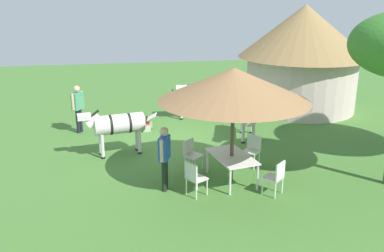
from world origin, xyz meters
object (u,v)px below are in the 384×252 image
object	(u,v)px
patio_dining_table	(232,158)
guest_beside_umbrella	(164,153)
patio_chair_near_hut	(194,177)
patio_chair_west_end	(252,148)
striped_lounge_chair	(145,123)
zebra_toward_hut	(117,125)
shade_umbrella	(234,84)
standing_watcher	(78,105)
patio_chair_east_end	(191,153)
patio_chair_near_lawn	(276,176)
thatched_hut	(303,54)
zebra_nearest_camera	(248,113)
zebra_by_umbrella	(198,93)

from	to	relation	value
patio_dining_table	guest_beside_umbrella	bearing A→B (deg)	-82.98
patio_chair_near_hut	patio_chair_west_end	world-z (taller)	same
striped_lounge_chair	zebra_toward_hut	size ratio (longest dim) A/B	0.42
shade_umbrella	zebra_toward_hut	world-z (taller)	shade_umbrella
patio_dining_table	patio_chair_west_end	xyz separation A→B (m)	(-0.98, 0.90, -0.14)
standing_watcher	shade_umbrella	bearing A→B (deg)	74.48
patio_chair_east_end	standing_watcher	size ratio (longest dim) A/B	0.52
shade_umbrella	guest_beside_umbrella	xyz separation A→B (m)	(0.22, -1.83, -1.64)
guest_beside_umbrella	zebra_toward_hut	world-z (taller)	guest_beside_umbrella
shade_umbrella	striped_lounge_chair	world-z (taller)	shade_umbrella
patio_chair_west_end	shade_umbrella	bearing A→B (deg)	90.00
shade_umbrella	patio_chair_near_lawn	size ratio (longest dim) A/B	4.34
guest_beside_umbrella	standing_watcher	world-z (taller)	standing_watcher
patio_dining_table	guest_beside_umbrella	xyz separation A→B (m)	(0.22, -1.83, 0.36)
guest_beside_umbrella	patio_chair_near_lawn	bearing A→B (deg)	95.63
thatched_hut	patio_dining_table	world-z (taller)	thatched_hut
patio_chair_east_end	zebra_nearest_camera	size ratio (longest dim) A/B	0.43
patio_dining_table	zebra_nearest_camera	size ratio (longest dim) A/B	0.83
striped_lounge_chair	zebra_by_umbrella	world-z (taller)	zebra_by_umbrella
standing_watcher	guest_beside_umbrella	bearing A→B (deg)	59.33
patio_chair_near_hut	patio_chair_east_end	bearing A→B (deg)	141.70
standing_watcher	striped_lounge_chair	xyz separation A→B (m)	(0.08, 2.37, -0.80)
patio_dining_table	patio_chair_near_hut	world-z (taller)	patio_chair_near_hut
patio_chair_east_end	patio_chair_near_lawn	xyz separation A→B (m)	(1.95, 1.81, 0.00)
standing_watcher	striped_lounge_chair	bearing A→B (deg)	121.75
thatched_hut	striped_lounge_chair	size ratio (longest dim) A/B	6.04
thatched_hut	patio_chair_east_end	world-z (taller)	thatched_hut
patio_dining_table	striped_lounge_chair	size ratio (longest dim) A/B	1.90
shade_umbrella	patio_chair_east_end	bearing A→B (deg)	-135.99
patio_chair_near_hut	striped_lounge_chair	size ratio (longest dim) A/B	0.99
patio_chair_east_end	striped_lounge_chair	bearing A→B (deg)	-119.15
patio_dining_table	patio_chair_near_lawn	world-z (taller)	patio_chair_near_lawn
shade_umbrella	patio_chair_west_end	xyz separation A→B (m)	(-0.98, 0.90, -2.15)
thatched_hut	striped_lounge_chair	distance (m)	7.47
thatched_hut	zebra_nearest_camera	world-z (taller)	thatched_hut
patio_dining_table	striped_lounge_chair	distance (m)	5.37
thatched_hut	guest_beside_umbrella	xyz separation A→B (m)	(7.02, -6.76, -1.39)
shade_umbrella	patio_chair_east_end	distance (m)	2.53
thatched_hut	zebra_toward_hut	size ratio (longest dim) A/B	2.51
zebra_nearest_camera	patio_dining_table	bearing A→B (deg)	80.71
thatched_hut	patio_chair_near_hut	xyz separation A→B (m)	(7.47, -6.07, -1.89)
standing_watcher	zebra_nearest_camera	distance (m)	6.10
standing_watcher	zebra_by_umbrella	xyz separation A→B (m)	(-1.10, 4.63, -0.02)
thatched_hut	standing_watcher	bearing A→B (deg)	-79.39
patio_chair_near_hut	patio_dining_table	bearing A→B (deg)	90.00
patio_chair_west_end	thatched_hut	bearing A→B (deg)	-82.08
patio_chair_east_end	patio_chair_near_lawn	size ratio (longest dim) A/B	1.00
shade_umbrella	patio_chair_east_end	size ratio (longest dim) A/B	4.34
shade_umbrella	guest_beside_umbrella	size ratio (longest dim) A/B	2.29
thatched_hut	zebra_toward_hut	bearing A→B (deg)	-61.74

